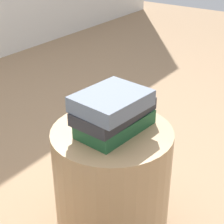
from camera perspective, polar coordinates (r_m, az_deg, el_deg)
ground_plane at (r=1.53m, az=-0.00°, el=-17.05°), size 8.00×8.00×0.00m
side_table at (r=1.39m, az=-0.00°, el=-10.69°), size 0.43×0.43×0.43m
book_forest at (r=1.26m, az=0.56°, el=-1.85°), size 0.28×0.17×0.05m
book_charcoal at (r=1.24m, az=0.17°, el=0.20°), size 0.30×0.18×0.04m
book_slate at (r=1.20m, az=-0.08°, el=1.74°), size 0.25×0.21×0.05m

